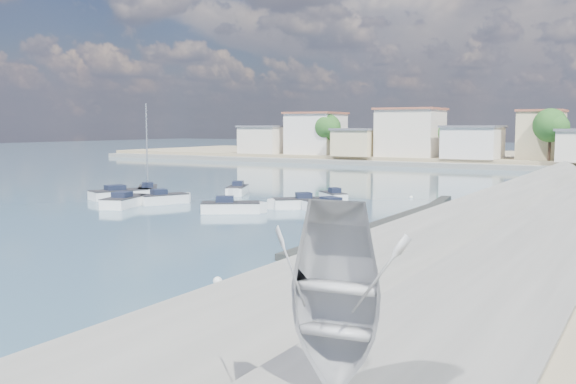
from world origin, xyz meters
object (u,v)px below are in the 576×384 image
object	(u,v)px
motorboat_d	(296,204)
sailboat	(148,191)
motorboat_h	(234,208)
motorboat_a	(127,202)
motorboat_e	(124,194)
overturned_dinghy	(334,380)
motorboat_c	(326,208)
motorboat_f	(332,197)
motorboat_g	(237,191)
motorboat_b	(166,199)

from	to	relation	value
motorboat_d	sailboat	xyz separation A→B (m)	(-17.41, 1.57, 0.05)
motorboat_h	sailboat	bearing A→B (deg)	156.76
motorboat_a	motorboat_e	xyz separation A→B (m)	(-4.30, 4.04, -0.00)
overturned_dinghy	motorboat_a	bearing A→B (deg)	131.38
motorboat_c	motorboat_f	size ratio (longest dim) A/B	1.46
motorboat_f	sailboat	world-z (taller)	sailboat
motorboat_g	sailboat	size ratio (longest dim) A/B	0.51
motorboat_c	motorboat_b	bearing A→B (deg)	-172.90
motorboat_d	overturned_dinghy	world-z (taller)	overturned_dinghy
motorboat_g	motorboat_a	bearing A→B (deg)	-103.13
motorboat_c	motorboat_h	xyz separation A→B (m)	(-6.08, -3.66, -0.00)
motorboat_c	sailboat	bearing A→B (deg)	172.83
motorboat_c	motorboat_a	bearing A→B (deg)	-163.45
motorboat_c	motorboat_g	distance (m)	15.18
motorboat_c	motorboat_h	size ratio (longest dim) A/B	1.09
motorboat_h	overturned_dinghy	world-z (taller)	overturned_dinghy
motorboat_a	motorboat_b	xyz separation A→B (m)	(1.65, 3.00, -0.00)
motorboat_a	motorboat_f	distance (m)	17.67
motorboat_g	motorboat_f	bearing A→B (deg)	-2.30
motorboat_a	motorboat_f	xyz separation A→B (m)	(13.36, 11.58, -0.00)
motorboat_e	motorboat_f	xyz separation A→B (m)	(17.65, 7.54, -0.00)
motorboat_c	overturned_dinghy	size ratio (longest dim) A/B	1.41
motorboat_a	motorboat_h	xyz separation A→B (m)	(10.09, 1.15, -0.00)
motorboat_g	sailboat	xyz separation A→B (m)	(-7.28, -4.60, 0.04)
motorboat_b	motorboat_e	size ratio (longest dim) A/B	0.74
motorboat_a	motorboat_g	size ratio (longest dim) A/B	1.26
motorboat_b	overturned_dinghy	bearing A→B (deg)	-45.16
motorboat_f	motorboat_a	bearing A→B (deg)	-139.08
motorboat_g	overturned_dinghy	xyz separation A→B (m)	(30.77, -41.11, 1.76)
motorboat_a	motorboat_g	world-z (taller)	same
motorboat_h	motorboat_e	bearing A→B (deg)	168.63
motorboat_d	motorboat_h	distance (m)	5.48
motorboat_e	motorboat_d	bearing A→B (deg)	5.94
motorboat_f	motorboat_e	bearing A→B (deg)	-156.88
motorboat_g	motorboat_b	bearing A→B (deg)	-97.30
motorboat_b	motorboat_h	size ratio (longest dim) A/B	0.96
motorboat_a	motorboat_f	size ratio (longest dim) A/B	1.63
motorboat_a	sailboat	xyz separation A→B (m)	(-4.48, 7.40, 0.05)
motorboat_d	motorboat_e	world-z (taller)	same
motorboat_g	motorboat_d	bearing A→B (deg)	-31.36
motorboat_a	motorboat_d	world-z (taller)	same
motorboat_c	motorboat_e	bearing A→B (deg)	-177.85
overturned_dinghy	motorboat_d	bearing A→B (deg)	112.89
motorboat_g	motorboat_e	bearing A→B (deg)	-131.71
motorboat_a	motorboat_c	size ratio (longest dim) A/B	1.11
motorboat_b	motorboat_f	xyz separation A→B (m)	(11.71, 8.58, 0.00)
motorboat_d	motorboat_h	xyz separation A→B (m)	(-2.84, -4.68, 0.00)
motorboat_a	overturned_dinghy	size ratio (longest dim) A/B	1.57
motorboat_c	motorboat_f	xyz separation A→B (m)	(-2.81, 6.77, -0.00)
motorboat_f	motorboat_b	bearing A→B (deg)	-143.77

